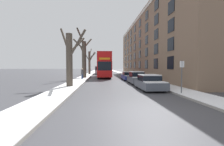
{
  "coord_description": "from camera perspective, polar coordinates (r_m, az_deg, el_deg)",
  "views": [
    {
      "loc": [
        -1.65,
        -6.56,
        2.02
      ],
      "look_at": [
        0.12,
        17.39,
        1.05
      ],
      "focal_mm": 24.0,
      "sensor_mm": 36.0,
      "label": 1
    }
  ],
  "objects": [
    {
      "name": "pedestrian_left_sidewalk",
      "position": [
        23.95,
        -11.26,
        -0.16
      ],
      "size": [
        0.4,
        0.4,
        1.83
      ],
      "rotation": [
        0.0,
        0.0,
        1.11
      ],
      "color": "navy",
      "rests_on": "ground"
    },
    {
      "name": "bare_tree_left_2",
      "position": [
        39.7,
        -8.5,
        4.34
      ],
      "size": [
        2.86,
        3.58,
        7.13
      ],
      "color": "#4C4238",
      "rests_on": "ground"
    },
    {
      "name": "parked_car_0",
      "position": [
        13.72,
        14.09,
        -3.57
      ],
      "size": [
        1.88,
        3.99,
        1.35
      ],
      "color": "#474C56",
      "rests_on": "ground"
    },
    {
      "name": "bare_tree_left_1",
      "position": [
        26.92,
        -10.68,
        5.99
      ],
      "size": [
        3.11,
        4.93,
        8.25
      ],
      "color": "#4C4238",
      "rests_on": "ground"
    },
    {
      "name": "sidewalk_right",
      "position": [
        59.94,
        1.94,
        0.44
      ],
      "size": [
        2.1,
        130.0,
        0.16
      ],
      "color": "gray",
      "rests_on": "ground"
    },
    {
      "name": "parked_car_1",
      "position": [
        18.28,
        9.39,
        -1.91
      ],
      "size": [
        1.68,
        3.94,
        1.5
      ],
      "color": "#474C56",
      "rests_on": "ground"
    },
    {
      "name": "double_decker_bus",
      "position": [
        29.65,
        -3.1,
        3.39
      ],
      "size": [
        2.5,
        11.41,
        4.57
      ],
      "color": "red",
      "rests_on": "ground"
    },
    {
      "name": "sidewalk_left",
      "position": [
        59.67,
        -7.24,
        0.42
      ],
      "size": [
        2.1,
        130.0,
        0.16
      ],
      "color": "gray",
      "rests_on": "ground"
    },
    {
      "name": "ground_plane",
      "position": [
        7.06,
        9.81,
        -14.33
      ],
      "size": [
        320.0,
        320.0,
        0.0
      ],
      "primitive_type": "plane",
      "color": "#424247"
    },
    {
      "name": "terrace_facade_right",
      "position": [
        33.14,
        17.25,
        9.42
      ],
      "size": [
        9.1,
        38.92,
        12.36
      ],
      "color": "#7A604C",
      "rests_on": "ground"
    },
    {
      "name": "parked_car_2",
      "position": [
        23.44,
        6.35,
        -1.18
      ],
      "size": [
        1.87,
        4.48,
        1.28
      ],
      "color": "navy",
      "rests_on": "ground"
    },
    {
      "name": "street_sign_post",
      "position": [
        11.65,
        25.01,
        -0.86
      ],
      "size": [
        0.32,
        0.07,
        2.46
      ],
      "color": "#4C4F54",
      "rests_on": "ground"
    },
    {
      "name": "oncoming_van",
      "position": [
        42.16,
        -5.09,
        1.19
      ],
      "size": [
        1.93,
        5.1,
        2.23
      ],
      "color": "#9EA3AD",
      "rests_on": "ground"
    },
    {
      "name": "bare_tree_left_0",
      "position": [
        15.32,
        -15.71,
        5.9
      ],
      "size": [
        3.12,
        3.44,
        6.17
      ],
      "color": "#4C4238",
      "rests_on": "ground"
    }
  ]
}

